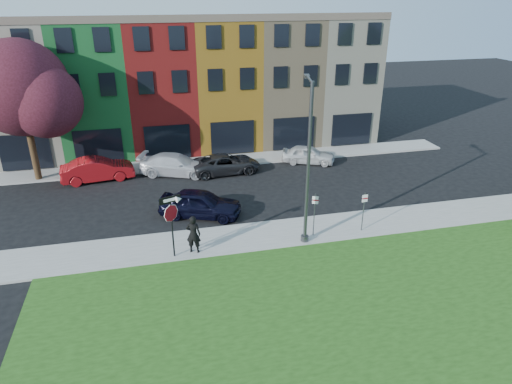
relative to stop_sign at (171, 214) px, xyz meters
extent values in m
plane|color=black|center=(5.60, -1.96, -2.41)|extent=(120.00, 120.00, 0.00)
cube|color=gray|center=(7.60, 1.04, -2.35)|extent=(40.00, 3.00, 0.12)
cube|color=gray|center=(2.60, 13.04, -2.35)|extent=(40.00, 2.40, 0.12)
cube|color=beige|center=(-9.40, 19.24, 2.59)|extent=(5.00, 10.00, 10.00)
cube|color=#268C3D|center=(-4.40, 19.24, 2.59)|extent=(5.00, 10.00, 10.00)
cube|color=#A31C1B|center=(0.60, 19.24, 2.59)|extent=(5.00, 10.00, 10.00)
cube|color=orange|center=(5.60, 19.24, 2.59)|extent=(5.00, 10.00, 10.00)
cube|color=#927D5E|center=(10.60, 19.24, 2.59)|extent=(5.00, 10.00, 10.00)
cube|color=beige|center=(15.60, 19.24, 2.59)|extent=(5.00, 10.00, 10.00)
cube|color=black|center=(3.10, 14.18, -0.91)|extent=(30.00, 0.12, 2.60)
cylinder|color=black|center=(0.00, 0.02, -0.72)|extent=(0.08, 0.08, 3.14)
cylinder|color=silver|center=(0.00, 0.00, 0.06)|extent=(0.85, 0.30, 0.88)
cylinder|color=maroon|center=(0.00, -0.02, 0.06)|extent=(0.81, 0.28, 0.84)
cube|color=black|center=(0.00, 0.00, 0.75)|extent=(1.01, 0.36, 0.34)
cube|color=silver|center=(0.00, -0.03, 0.75)|extent=(0.63, 0.22, 0.14)
imported|color=black|center=(1.00, 0.18, -1.30)|extent=(1.00, 0.89, 1.98)
imported|color=black|center=(1.82, 4.27, -1.61)|extent=(5.13, 6.00, 1.60)
imported|color=maroon|center=(-4.37, 11.35, -1.62)|extent=(2.90, 5.25, 1.59)
imported|color=silver|center=(0.93, 11.19, -1.67)|extent=(5.30, 6.42, 1.48)
imported|color=black|center=(4.44, 10.71, -1.73)|extent=(2.88, 5.20, 1.37)
imported|color=silver|center=(10.85, 11.26, -1.74)|extent=(4.43, 5.10, 1.35)
cylinder|color=#434548|center=(6.70, -0.06, 1.81)|extent=(0.18, 0.18, 8.22)
cylinder|color=#434548|center=(6.70, -0.06, -2.14)|extent=(0.40, 0.40, 0.30)
cylinder|color=#434548|center=(6.91, 0.91, 5.82)|extent=(0.55, 1.98, 0.12)
cube|color=#434548|center=(7.15, 1.99, 5.77)|extent=(0.36, 0.59, 0.16)
cylinder|color=#434548|center=(7.33, 0.40, -1.09)|extent=(0.05, 0.05, 2.40)
cube|color=silver|center=(7.33, 0.37, -0.23)|extent=(0.30, 0.14, 0.42)
cube|color=maroon|center=(7.33, 0.35, -0.23)|extent=(0.30, 0.13, 0.06)
cylinder|color=#434548|center=(10.08, 0.31, -1.18)|extent=(0.05, 0.05, 2.22)
cube|color=silver|center=(10.08, 0.28, -0.38)|extent=(0.32, 0.04, 0.42)
cube|color=maroon|center=(10.08, 0.26, -0.38)|extent=(0.32, 0.03, 0.06)
cylinder|color=black|center=(-8.41, 12.30, -0.25)|extent=(0.44, 0.44, 4.09)
sphere|color=black|center=(-8.41, 12.30, 3.95)|extent=(6.13, 6.13, 6.13)
sphere|color=black|center=(-6.88, 11.38, 3.18)|extent=(4.60, 4.60, 4.60)
sphere|color=black|center=(-9.79, 13.38, 3.33)|extent=(4.29, 4.29, 4.29)
sphere|color=black|center=(-8.10, 12.92, 5.02)|extent=(3.68, 3.68, 3.68)
camera|label=1|loc=(-0.54, -19.56, 9.67)|focal=32.00mm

